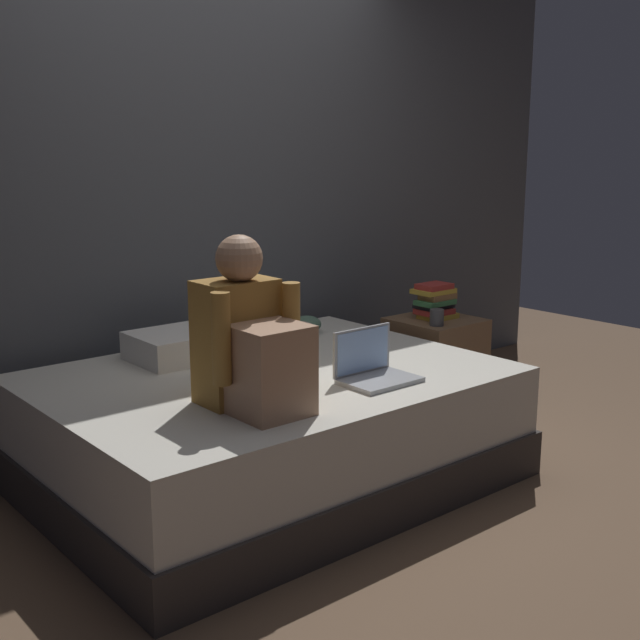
{
  "coord_description": "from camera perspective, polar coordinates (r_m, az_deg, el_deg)",
  "views": [
    {
      "loc": [
        -2.23,
        -2.47,
        1.49
      ],
      "look_at": [
        -0.07,
        0.1,
        0.76
      ],
      "focal_mm": 45.18,
      "sensor_mm": 36.0,
      "label": 1
    }
  ],
  "objects": [
    {
      "name": "book_stack",
      "position": [
        4.54,
        8.16,
        1.33
      ],
      "size": [
        0.23,
        0.18,
        0.2
      ],
      "color": "gold",
      "rests_on": "nightstand"
    },
    {
      "name": "laptop",
      "position": [
        3.42,
        3.76,
        -3.43
      ],
      "size": [
        0.32,
        0.23,
        0.22
      ],
      "color": "#9EA0A5",
      "rests_on": "bed"
    },
    {
      "name": "bed",
      "position": [
        3.65,
        -3.6,
        -7.57
      ],
      "size": [
        2.0,
        1.5,
        0.51
      ],
      "color": "#332D2B",
      "rests_on": "ground_plane"
    },
    {
      "name": "clothes_pile",
      "position": [
        4.23,
        -1.62,
        -0.5
      ],
      "size": [
        0.31,
        0.19,
        0.09
      ],
      "color": "#4C6B56",
      "rests_on": "bed"
    },
    {
      "name": "nightstand",
      "position": [
        4.61,
        8.12,
        -3.19
      ],
      "size": [
        0.44,
        0.46,
        0.54
      ],
      "color": "brown",
      "rests_on": "ground_plane"
    },
    {
      "name": "mug",
      "position": [
        4.37,
        8.27,
        0.18
      ],
      "size": [
        0.08,
        0.08,
        0.09
      ],
      "primitive_type": "cylinder",
      "color": "#3D3D42",
      "rests_on": "nightstand"
    },
    {
      "name": "wall_back",
      "position": [
        4.3,
        -8.9,
        10.26
      ],
      "size": [
        5.6,
        0.1,
        2.7
      ],
      "primitive_type": "cube",
      "color": "#4C4F54",
      "rests_on": "ground_plane"
    },
    {
      "name": "person_sitting",
      "position": [
        3.05,
        -4.99,
        -1.62
      ],
      "size": [
        0.39,
        0.44,
        0.66
      ],
      "color": "olive",
      "rests_on": "bed"
    },
    {
      "name": "pillow",
      "position": [
        3.85,
        -9.07,
        -1.62
      ],
      "size": [
        0.56,
        0.36,
        0.13
      ],
      "primitive_type": "cube",
      "color": "silver",
      "rests_on": "bed"
    },
    {
      "name": "ground_plane",
      "position": [
        3.65,
        1.92,
        -11.85
      ],
      "size": [
        8.0,
        8.0,
        0.0
      ],
      "primitive_type": "plane",
      "color": "brown"
    }
  ]
}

